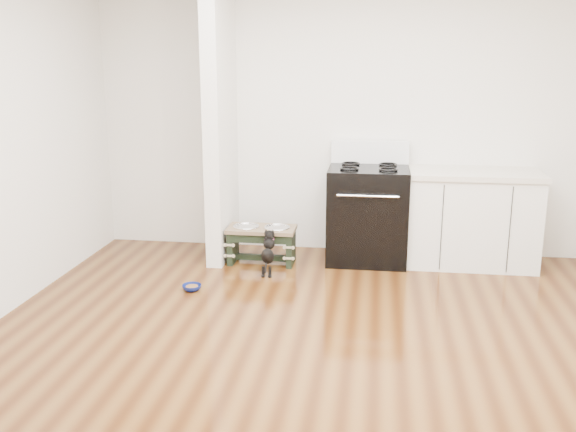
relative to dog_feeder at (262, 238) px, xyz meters
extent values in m
plane|color=#3F1F0B|center=(0.75, -1.92, -0.25)|extent=(5.00, 5.00, 0.00)
plane|color=silver|center=(0.75, 0.58, 1.10)|extent=(5.00, 0.00, 5.00)
plane|color=silver|center=(0.75, -4.42, 1.10)|extent=(5.00, 0.00, 5.00)
cube|color=silver|center=(-0.42, 0.18, 1.10)|extent=(0.15, 0.80, 2.70)
cube|color=black|center=(1.00, 0.24, 0.21)|extent=(0.76, 0.65, 0.92)
cube|color=black|center=(1.00, -0.07, 0.15)|extent=(0.58, 0.02, 0.50)
cylinder|color=silver|center=(1.00, -0.11, 0.47)|extent=(0.56, 0.02, 0.02)
cube|color=white|center=(1.00, 0.51, 0.78)|extent=(0.76, 0.08, 0.22)
torus|color=black|center=(0.82, 0.10, 0.68)|extent=(0.18, 0.18, 0.02)
torus|color=black|center=(1.18, 0.10, 0.68)|extent=(0.18, 0.18, 0.02)
torus|color=black|center=(0.82, 0.38, 0.68)|extent=(0.18, 0.18, 0.02)
torus|color=black|center=(1.18, 0.38, 0.68)|extent=(0.18, 0.18, 0.02)
cube|color=silver|center=(1.98, 0.26, 0.18)|extent=(1.20, 0.60, 0.86)
cube|color=#BDB5A1|center=(1.98, 0.26, 0.63)|extent=(1.24, 0.64, 0.05)
cube|color=black|center=(1.98, 0.00, -0.20)|extent=(1.20, 0.06, 0.10)
cube|color=black|center=(-0.29, 0.01, -0.09)|extent=(0.05, 0.31, 0.32)
cube|color=black|center=(0.29, 0.01, -0.09)|extent=(0.05, 0.31, 0.32)
cube|color=black|center=(0.00, -0.14, 0.03)|extent=(0.52, 0.03, 0.08)
cube|color=black|center=(0.00, 0.01, -0.20)|extent=(0.52, 0.05, 0.05)
cube|color=brown|center=(0.00, 0.01, 0.08)|extent=(0.65, 0.35, 0.04)
cylinder|color=silver|center=(-0.15, 0.01, 0.09)|extent=(0.22, 0.22, 0.04)
cylinder|color=silver|center=(0.15, 0.01, 0.09)|extent=(0.22, 0.22, 0.04)
torus|color=silver|center=(-0.15, 0.01, 0.11)|extent=(0.25, 0.25, 0.02)
torus|color=silver|center=(0.15, 0.01, 0.11)|extent=(0.25, 0.25, 0.02)
cylinder|color=black|center=(0.08, -0.40, -0.21)|extent=(0.03, 0.03, 0.10)
cylinder|color=black|center=(0.15, -0.40, -0.21)|extent=(0.03, 0.03, 0.10)
sphere|color=black|center=(0.08, -0.40, -0.24)|extent=(0.04, 0.04, 0.04)
sphere|color=black|center=(0.15, -0.40, -0.24)|extent=(0.04, 0.04, 0.04)
ellipsoid|color=black|center=(0.12, -0.33, -0.08)|extent=(0.11, 0.26, 0.23)
sphere|color=black|center=(0.12, -0.25, 0.02)|extent=(0.11, 0.11, 0.11)
sphere|color=black|center=(0.12, -0.22, 0.09)|extent=(0.09, 0.09, 0.09)
sphere|color=black|center=(0.09, -0.15, 0.09)|extent=(0.03, 0.03, 0.03)
sphere|color=black|center=(0.15, -0.15, 0.09)|extent=(0.03, 0.03, 0.03)
cylinder|color=black|center=(0.12, -0.44, -0.15)|extent=(0.02, 0.08, 0.09)
torus|color=#F04686|center=(0.12, -0.23, 0.05)|extent=(0.09, 0.06, 0.08)
imported|color=navy|center=(-0.46, -0.82, -0.23)|extent=(0.20, 0.20, 0.05)
cylinder|color=brown|center=(-0.46, -0.82, -0.22)|extent=(0.10, 0.10, 0.02)
camera|label=1|loc=(1.08, -5.83, 1.72)|focal=40.00mm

